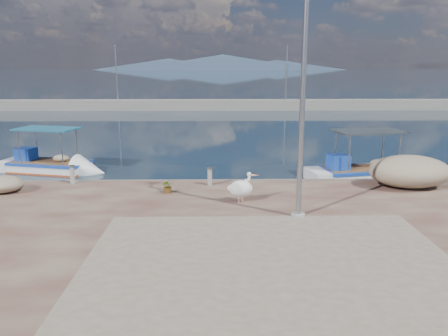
% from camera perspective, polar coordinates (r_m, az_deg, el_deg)
% --- Properties ---
extents(ground, '(1400.00, 1400.00, 0.00)m').
position_cam_1_polar(ground, '(13.52, 0.28, -9.07)').
color(ground, '#162635').
rests_on(ground, ground).
extents(quay_patch, '(9.00, 7.00, 0.01)m').
position_cam_1_polar(quay_patch, '(10.65, 6.18, -12.59)').
color(quay_patch, gray).
rests_on(quay_patch, quay).
extents(breakwater, '(120.00, 2.20, 7.50)m').
position_cam_1_polar(breakwater, '(52.70, -0.69, 8.26)').
color(breakwater, gray).
rests_on(breakwater, ground).
extents(mountains, '(370.00, 280.00, 22.00)m').
position_cam_1_polar(mountains, '(662.54, -0.61, 13.55)').
color(mountains, '#28384C').
rests_on(mountains, ground).
extents(boat_left, '(5.53, 2.94, 2.54)m').
position_cam_1_polar(boat_left, '(23.39, -21.83, 0.07)').
color(boat_left, white).
rests_on(boat_left, ground).
extents(boat_right, '(5.74, 2.75, 2.65)m').
position_cam_1_polar(boat_right, '(21.25, 17.78, -0.83)').
color(boat_right, white).
rests_on(boat_right, ground).
extents(pelican, '(1.12, 0.64, 1.07)m').
position_cam_1_polar(pelican, '(15.10, 2.28, -2.65)').
color(pelican, tan).
rests_on(pelican, quay).
extents(lamp_post, '(0.44, 0.96, 7.00)m').
position_cam_1_polar(lamp_post, '(13.33, 10.15, 7.29)').
color(lamp_post, gray).
rests_on(lamp_post, quay).
extents(bollard_near, '(0.24, 0.24, 0.72)m').
position_cam_1_polar(bollard_near, '(17.26, -1.87, -1.01)').
color(bollard_near, gray).
rests_on(bollard_near, quay).
extents(bollard_far, '(0.25, 0.25, 0.75)m').
position_cam_1_polar(bollard_far, '(18.54, -19.21, -0.70)').
color(bollard_far, gray).
rests_on(bollard_far, quay).
extents(potted_plant, '(0.60, 0.56, 0.53)m').
position_cam_1_polar(potted_plant, '(16.40, -7.30, -2.32)').
color(potted_plant, '#33722D').
rests_on(potted_plant, quay).
extents(net_pile_b, '(1.61, 1.25, 0.62)m').
position_cam_1_polar(net_pile_b, '(18.33, -27.06, -1.89)').
color(net_pile_b, tan).
rests_on(net_pile_b, quay).
extents(net_pile_c, '(3.16, 2.26, 1.24)m').
position_cam_1_polar(net_pile_c, '(18.46, 23.06, -0.40)').
color(net_pile_c, tan).
rests_on(net_pile_c, quay).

